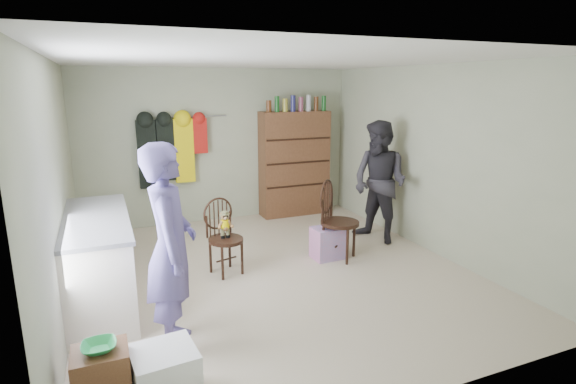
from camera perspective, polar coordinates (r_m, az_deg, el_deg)
name	(u,v)px	position (r m, az deg, el deg)	size (l,w,h in m)	color
ground_plane	(275,273)	(5.56, -1.60, -10.24)	(5.00, 5.00, 0.00)	beige
room_walls	(259,139)	(5.63, -3.68, 6.73)	(5.00, 5.00, 5.00)	#B1B699
counter	(99,260)	(5.07, -22.86, -8.00)	(0.64, 1.86, 0.94)	silver
bowl	(99,347)	(3.38, -22.89, -17.66)	(0.23, 0.23, 0.06)	green
plastic_tub	(165,377)	(3.57, -15.36, -21.69)	(0.44, 0.42, 0.42)	white
chair_front	(223,232)	(5.46, -8.19, -5.01)	(0.51, 0.51, 0.92)	black
chair_far	(335,217)	(5.87, 6.01, -3.15)	(0.66, 0.66, 1.05)	black
striped_bag	(328,243)	(5.97, 5.05, -6.45)	(0.40, 0.31, 0.42)	pink
person_left	(171,248)	(3.92, -14.68, -6.93)	(0.66, 0.43, 1.80)	#60549A
person_right	(380,182)	(6.55, 11.54, 1.21)	(0.85, 0.66, 1.75)	#2D2B33
dresser	(294,163)	(7.81, 0.82, 3.72)	(1.20, 0.39, 2.07)	brown
coat_rack	(171,150)	(7.27, -14.69, 5.23)	(1.42, 0.12, 1.09)	#99999E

